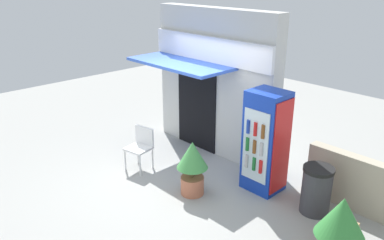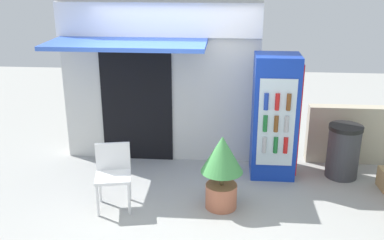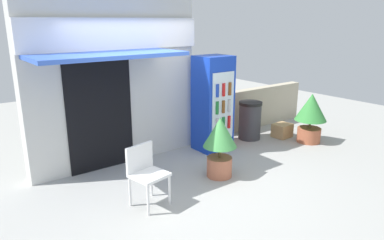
{
  "view_description": "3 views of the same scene",
  "coord_description": "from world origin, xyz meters",
  "views": [
    {
      "loc": [
        5.09,
        -4.22,
        3.71
      ],
      "look_at": [
        0.09,
        0.54,
        1.07
      ],
      "focal_mm": 36.26,
      "sensor_mm": 36.0,
      "label": 1
    },
    {
      "loc": [
        0.77,
        -5.26,
        3.04
      ],
      "look_at": [
        0.32,
        0.26,
        1.1
      ],
      "focal_mm": 41.49,
      "sensor_mm": 36.0,
      "label": 2
    },
    {
      "loc": [
        -2.85,
        -4.07,
        2.48
      ],
      "look_at": [
        0.44,
        0.29,
        0.93
      ],
      "focal_mm": 32.94,
      "sensor_mm": 36.0,
      "label": 3
    }
  ],
  "objects": [
    {
      "name": "trash_bin",
      "position": [
        2.53,
        1.0,
        0.41
      ],
      "size": [
        0.5,
        0.5,
        0.82
      ],
      "color": "#38383D",
      "rests_on": "ground"
    },
    {
      "name": "storefront_building",
      "position": [
        -0.31,
        1.53,
        1.56
      ],
      "size": [
        3.11,
        1.34,
        3.06
      ],
      "color": "silver",
      "rests_on": "ground"
    },
    {
      "name": "plastic_chair",
      "position": [
        -0.68,
        -0.13,
        0.5
      ],
      "size": [
        0.53,
        0.51,
        0.85
      ],
      "color": "white",
      "rests_on": "ground"
    },
    {
      "name": "ground",
      "position": [
        0.0,
        0.0,
        0.0
      ],
      "size": [
        16.0,
        16.0,
        0.0
      ],
      "primitive_type": "plane",
      "color": "#A3A39E"
    },
    {
      "name": "cardboard_box",
      "position": [
        3.18,
        0.63,
        0.15
      ],
      "size": [
        0.4,
        0.34,
        0.3
      ],
      "primitive_type": "cube",
      "rotation": [
        0.0,
        0.0,
        0.05
      ],
      "color": "tan",
      "rests_on": "ground"
    },
    {
      "name": "drink_cooler",
      "position": [
        1.49,
        0.99,
        0.92
      ],
      "size": [
        0.67,
        0.62,
        1.85
      ],
      "color": "#1438B2",
      "rests_on": "ground"
    },
    {
      "name": "potted_plant_near_shop",
      "position": [
        0.73,
        -0.07,
        0.59
      ],
      "size": [
        0.55,
        0.55,
        1.0
      ],
      "color": "#BC6B4C",
      "rests_on": "ground"
    },
    {
      "name": "stone_boundary_wall",
      "position": [
        3.43,
        1.56,
        0.47
      ],
      "size": [
        2.7,
        0.21,
        0.94
      ],
      "primitive_type": "cube",
      "color": "#B7AD93",
      "rests_on": "ground"
    },
    {
      "name": "potted_plant_curbside",
      "position": [
        3.37,
        0.08,
        0.62
      ],
      "size": [
        0.65,
        0.65,
        1.04
      ],
      "color": "#AD5B3D",
      "rests_on": "ground"
    }
  ]
}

